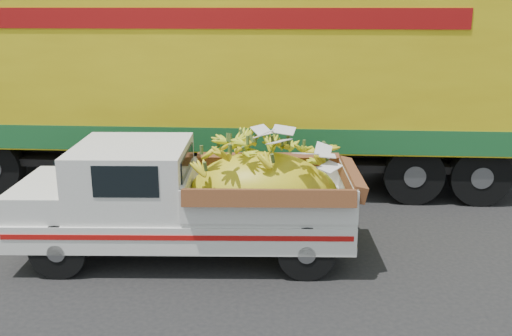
{
  "coord_description": "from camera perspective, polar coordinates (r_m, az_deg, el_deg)",
  "views": [
    {
      "loc": [
        -0.45,
        -8.21,
        3.6
      ],
      "look_at": [
        -0.76,
        0.18,
        1.17
      ],
      "focal_mm": 40.0,
      "sensor_mm": 36.0,
      "label": 1
    }
  ],
  "objects": [
    {
      "name": "sidewalk",
      "position": [
        16.24,
        3.63,
        3.58
      ],
      "size": [
        60.0,
        4.0,
        0.14
      ],
      "primitive_type": "cube",
      "color": "gray",
      "rests_on": "ground"
    },
    {
      "name": "ground",
      "position": [
        8.98,
        4.82,
        -7.53
      ],
      "size": [
        100.0,
        100.0,
        0.0
      ],
      "primitive_type": "plane",
      "color": "black",
      "rests_on": "ground"
    },
    {
      "name": "curb",
      "position": [
        14.2,
        3.84,
        1.76
      ],
      "size": [
        60.0,
        0.25,
        0.15
      ],
      "primitive_type": "cube",
      "color": "gray",
      "rests_on": "ground"
    },
    {
      "name": "pickup_truck",
      "position": [
        8.28,
        -4.57,
        -2.92
      ],
      "size": [
        4.81,
        1.86,
        1.67
      ],
      "rotation": [
        0.0,
        0.0,
        0.02
      ],
      "color": "black",
      "rests_on": "ground"
    },
    {
      "name": "semi_trailer",
      "position": [
        11.43,
        -2.45,
        8.71
      ],
      "size": [
        12.03,
        2.89,
        3.8
      ],
      "rotation": [
        0.0,
        0.0,
        -0.03
      ],
      "color": "black",
      "rests_on": "ground"
    },
    {
      "name": "building_left",
      "position": [
        23.05,
        -17.48,
        12.71
      ],
      "size": [
        18.0,
        6.0,
        5.0
      ],
      "primitive_type": "cube",
      "color": "gray",
      "rests_on": "ground"
    }
  ]
}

